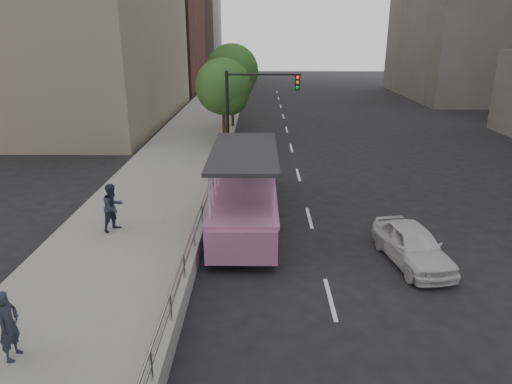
{
  "coord_description": "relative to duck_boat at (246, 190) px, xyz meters",
  "views": [
    {
      "loc": [
        -0.98,
        -13.25,
        7.15
      ],
      "look_at": [
        -1.16,
        1.85,
        1.87
      ],
      "focal_mm": 32.0,
      "sensor_mm": 36.0,
      "label": 1
    }
  ],
  "objects": [
    {
      "name": "pedestrian_near",
      "position": [
        -4.87,
        -9.05,
        -0.03
      ],
      "size": [
        0.44,
        0.64,
        1.67
      ],
      "primitive_type": "imported",
      "rotation": [
        0.0,
        0.0,
        1.5
      ],
      "color": "#282D3A",
      "rests_on": "sidewalk"
    },
    {
      "name": "street_tree_near",
      "position": [
        -1.7,
        11.79,
        2.66
      ],
      "size": [
        3.52,
        3.52,
        5.72
      ],
      "color": "#312016",
      "rests_on": "ground"
    },
    {
      "name": "sidewalk",
      "position": [
        -4.15,
        5.86,
        -1.01
      ],
      "size": [
        5.5,
        80.0,
        0.3
      ],
      "primitive_type": "cube",
      "color": "gray",
      "rests_on": "ground"
    },
    {
      "name": "car",
      "position": [
        5.56,
        -3.92,
        -0.52
      ],
      "size": [
        2.12,
        3.95,
        1.28
      ],
      "primitive_type": "imported",
      "rotation": [
        0.0,
        0.0,
        0.17
      ],
      "color": "silver",
      "rests_on": "ground"
    },
    {
      "name": "parking_sign",
      "position": [
        -0.94,
        0.96,
        0.69
      ],
      "size": [
        0.1,
        0.67,
        2.98
      ],
      "color": "black",
      "rests_on": "ground"
    },
    {
      "name": "duck_boat",
      "position": [
        0.0,
        0.0,
        0.0
      ],
      "size": [
        2.41,
        9.43,
        3.13
      ],
      "color": "black",
      "rests_on": "ground"
    },
    {
      "name": "kerb_wall",
      "position": [
        -1.52,
        -2.14,
        -0.68
      ],
      "size": [
        0.24,
        30.0,
        0.36
      ],
      "primitive_type": "cube",
      "color": "#ABABA5",
      "rests_on": "sidewalk"
    },
    {
      "name": "pedestrian_mid",
      "position": [
        -4.74,
        -2.06,
        0.02
      ],
      "size": [
        1.03,
        1.09,
        1.77
      ],
      "primitive_type": "imported",
      "rotation": [
        0.0,
        0.0,
        1.0
      ],
      "color": "#282D3A",
      "rests_on": "sidewalk"
    },
    {
      "name": "midrise_stone_b",
      "position": [
        -14.4,
        59.86,
        8.84
      ],
      "size": [
        16.0,
        14.0,
        20.0
      ],
      "primitive_type": "cube",
      "color": "gray",
      "rests_on": "ground"
    },
    {
      "name": "traffic_signal",
      "position": [
        -0.1,
        8.36,
        2.34
      ],
      "size": [
        4.2,
        0.32,
        5.2
      ],
      "color": "black",
      "rests_on": "ground"
    },
    {
      "name": "guardrail",
      "position": [
        -1.52,
        -2.14,
        -0.02
      ],
      "size": [
        0.07,
        22.0,
        0.71
      ],
      "color": "#AEAFB3",
      "rests_on": "kerb_wall"
    },
    {
      "name": "street_tree_far",
      "position": [
        -1.5,
        17.79,
        3.15
      ],
      "size": [
        3.97,
        3.97,
        6.45
      ],
      "color": "#312016",
      "rests_on": "ground"
    },
    {
      "name": "ground",
      "position": [
        1.6,
        -4.14,
        -1.16
      ],
      "size": [
        160.0,
        160.0,
        0.0
      ],
      "primitive_type": "plane",
      "color": "black"
    }
  ]
}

